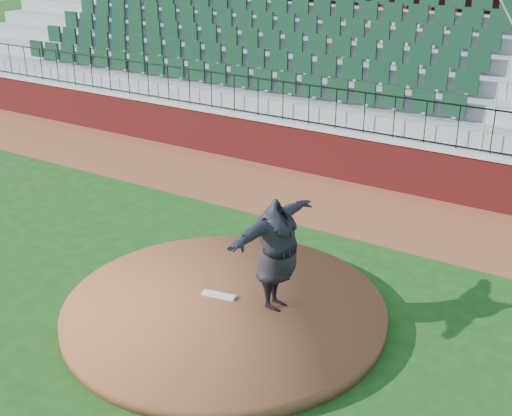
{
  "coord_description": "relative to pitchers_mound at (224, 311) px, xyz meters",
  "views": [
    {
      "loc": [
        6.18,
        -8.09,
        6.07
      ],
      "look_at": [
        0.0,
        1.5,
        1.3
      ],
      "focal_mm": 47.83,
      "sensor_mm": 36.0,
      "label": 1
    }
  ],
  "objects": [
    {
      "name": "warning_track",
      "position": [
        -0.43,
        5.54,
        -0.12
      ],
      "size": [
        34.0,
        3.2,
        0.01
      ],
      "primitive_type": "cube",
      "color": "brown",
      "rests_on": "ground"
    },
    {
      "name": "wall_railing",
      "position": [
        -0.43,
        7.14,
        1.67
      ],
      "size": [
        34.0,
        0.05,
        1.0
      ],
      "primitive_type": null,
      "color": "black",
      "rests_on": "wall_cap"
    },
    {
      "name": "field_wall",
      "position": [
        -0.43,
        7.14,
        0.47
      ],
      "size": [
        34.0,
        0.35,
        1.2
      ],
      "primitive_type": "cube",
      "color": "maroon",
      "rests_on": "ground"
    },
    {
      "name": "ground",
      "position": [
        -0.43,
        0.14,
        -0.12
      ],
      "size": [
        90.0,
        90.0,
        0.0
      ],
      "primitive_type": "plane",
      "color": "#164413",
      "rests_on": "ground"
    },
    {
      "name": "seating_stands",
      "position": [
        -0.43,
        9.87,
        2.18
      ],
      "size": [
        34.0,
        5.1,
        4.6
      ],
      "primitive_type": null,
      "color": "gray",
      "rests_on": "ground"
    },
    {
      "name": "wall_cap",
      "position": [
        -0.43,
        7.14,
        1.12
      ],
      "size": [
        34.0,
        0.45,
        0.1
      ],
      "primitive_type": "cube",
      "color": "#B7B7B7",
      "rests_on": "field_wall"
    },
    {
      "name": "concourse_wall",
      "position": [
        -0.43,
        12.67,
        2.62
      ],
      "size": [
        34.0,
        0.5,
        5.5
      ],
      "primitive_type": "cube",
      "color": "maroon",
      "rests_on": "ground"
    },
    {
      "name": "pitchers_mound",
      "position": [
        0.0,
        0.0,
        0.0
      ],
      "size": [
        5.34,
        5.34,
        0.25
      ],
      "primitive_type": "cylinder",
      "color": "brown",
      "rests_on": "ground"
    },
    {
      "name": "pitcher",
      "position": [
        0.77,
        0.4,
        1.08
      ],
      "size": [
        0.65,
        2.35,
        1.91
      ],
      "primitive_type": "imported",
      "rotation": [
        0.0,
        0.0,
        1.57
      ],
      "color": "black",
      "rests_on": "pitchers_mound"
    },
    {
      "name": "pitching_rubber",
      "position": [
        -0.23,
        0.16,
        0.14
      ],
      "size": [
        0.61,
        0.27,
        0.04
      ],
      "primitive_type": "cube",
      "rotation": [
        0.0,
        0.0,
        0.2
      ],
      "color": "white",
      "rests_on": "pitchers_mound"
    }
  ]
}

